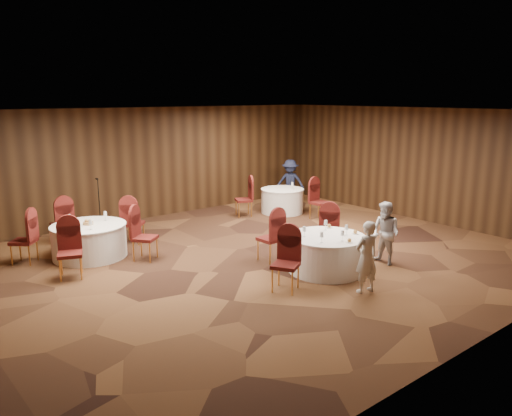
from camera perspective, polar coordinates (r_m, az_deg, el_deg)
ground at (r=11.03m, az=-0.16°, el=-5.91°), size 12.00×12.00×0.00m
room_shell at (r=10.56m, az=-0.17°, el=4.24°), size 12.00×12.00×12.00m
table_main at (r=10.34m, az=8.05°, el=-5.13°), size 1.59×1.59×0.74m
table_left at (r=11.72m, az=-18.50°, el=-3.53°), size 1.63×1.63×0.74m
table_right at (r=15.32m, az=3.02°, el=0.86°), size 1.31×1.31×0.74m
chairs_main at (r=10.51m, az=4.63°, el=-4.04°), size 3.08×2.11×1.00m
chairs_left at (r=11.71m, az=-18.67°, el=-2.93°), size 3.22×3.04×1.00m
chairs_right at (r=14.65m, az=2.89°, el=0.82°), size 2.11×2.30×1.00m
tabletop_main at (r=10.24m, az=9.04°, el=-2.61°), size 1.12×1.15×0.22m
tabletop_left at (r=11.60m, az=-18.63°, el=-1.42°), size 0.82×0.85×0.22m
tabletop_right at (r=15.17m, az=4.17°, el=2.75°), size 0.08×0.08×0.22m
mic_stand at (r=13.22m, az=-17.36°, el=-1.36°), size 0.24×0.24×1.52m
woman_a at (r=9.29m, az=12.51°, el=-5.48°), size 0.54×0.40×1.34m
woman_b at (r=10.91m, az=14.57°, el=-2.83°), size 0.55×0.68×1.35m
man_c at (r=16.37m, az=3.92°, el=2.94°), size 1.03×1.10×1.49m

